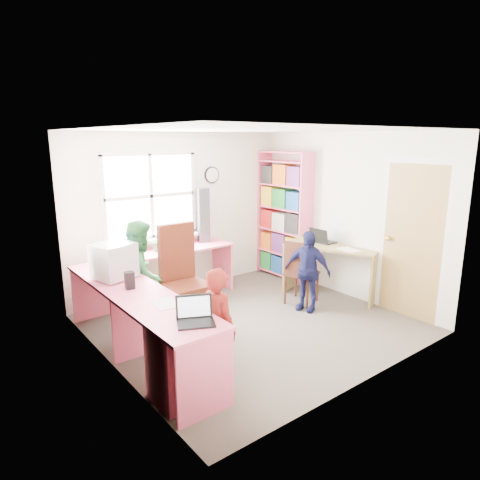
% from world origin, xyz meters
% --- Properties ---
extents(room, '(3.64, 3.44, 2.44)m').
position_xyz_m(room, '(0.01, 0.10, 1.22)').
color(room, '#4A423A').
rests_on(room, ground).
extents(l_desk, '(2.38, 2.95, 0.75)m').
position_xyz_m(l_desk, '(-1.31, -0.28, 0.46)').
color(l_desk, '#FF658B').
rests_on(l_desk, ground).
extents(right_desk, '(1.08, 1.48, 0.77)m').
position_xyz_m(right_desk, '(1.58, 0.07, 0.56)').
color(right_desk, '#97844B').
rests_on(right_desk, ground).
extents(bookshelf, '(0.30, 1.02, 2.10)m').
position_xyz_m(bookshelf, '(1.65, 1.19, 1.00)').
color(bookshelf, '#FF658B').
rests_on(bookshelf, ground).
extents(swivel_chair, '(0.61, 0.61, 1.29)m').
position_xyz_m(swivel_chair, '(-0.72, 0.47, 0.55)').
color(swivel_chair, black).
rests_on(swivel_chair, ground).
extents(wooden_chair, '(0.51, 0.51, 0.92)m').
position_xyz_m(wooden_chair, '(0.96, 0.11, 0.50)').
color(wooden_chair, '#422016').
rests_on(wooden_chair, ground).
extents(crt_monitor, '(0.50, 0.47, 0.41)m').
position_xyz_m(crt_monitor, '(-1.51, 0.62, 0.96)').
color(crt_monitor, silver).
rests_on(crt_monitor, l_desk).
extents(laptop_left, '(0.40, 0.38, 0.22)m').
position_xyz_m(laptop_left, '(-1.42, -0.94, 0.80)').
color(laptop_left, black).
rests_on(laptop_left, l_desk).
extents(laptop_right, '(0.29, 0.34, 0.23)m').
position_xyz_m(laptop_right, '(1.58, 0.28, 0.83)').
color(laptop_right, black).
rests_on(laptop_right, right_desk).
extents(speaker_a, '(0.10, 0.10, 0.18)m').
position_xyz_m(speaker_a, '(-1.52, 0.20, 0.84)').
color(speaker_a, black).
rests_on(speaker_a, l_desk).
extents(speaker_b, '(0.11, 0.11, 0.19)m').
position_xyz_m(speaker_b, '(-1.49, 0.77, 0.84)').
color(speaker_b, black).
rests_on(speaker_b, l_desk).
extents(cd_tower, '(0.20, 0.19, 0.83)m').
position_xyz_m(cd_tower, '(0.27, 1.51, 1.16)').
color(cd_tower, black).
rests_on(cd_tower, l_desk).
extents(game_box, '(0.33, 0.33, 0.06)m').
position_xyz_m(game_box, '(1.61, 0.54, 0.80)').
color(game_box, red).
rests_on(game_box, right_desk).
extents(paper_a, '(0.26, 0.34, 0.00)m').
position_xyz_m(paper_a, '(-1.43, -0.41, 0.75)').
color(paper_a, white).
rests_on(paper_a, l_desk).
extents(paper_b, '(0.25, 0.32, 0.00)m').
position_xyz_m(paper_b, '(1.55, -0.24, 0.78)').
color(paper_b, white).
rests_on(paper_b, right_desk).
extents(potted_plant, '(0.19, 0.16, 0.32)m').
position_xyz_m(potted_plant, '(-0.55, 1.42, 0.91)').
color(potted_plant, '#2B6C2B').
rests_on(potted_plant, l_desk).
extents(person_red, '(0.29, 0.43, 1.17)m').
position_xyz_m(person_red, '(-1.12, -0.88, 0.58)').
color(person_red, maroon).
rests_on(person_red, ground).
extents(person_green, '(0.78, 0.83, 1.35)m').
position_xyz_m(person_green, '(-1.10, 0.80, 0.67)').
color(person_green, '#2A6B34').
rests_on(person_green, ground).
extents(person_navy, '(0.48, 0.70, 1.11)m').
position_xyz_m(person_navy, '(0.89, -0.09, 0.56)').
color(person_navy, '#14163F').
rests_on(person_navy, ground).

